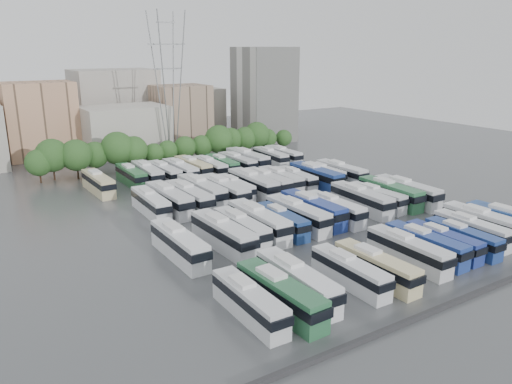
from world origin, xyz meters
TOP-DOWN VIEW (x-y plane):
  - ground at (0.00, 0.00)m, footprint 220.00×220.00m
  - parapet at (0.00, -33.00)m, footprint 56.00×0.50m
  - tree_line at (-2.80, 42.07)m, footprint 64.27×8.21m
  - city_buildings at (-7.46, 71.86)m, footprint 102.00×35.00m
  - apartment_tower at (34.00, 58.00)m, footprint 14.00×14.00m
  - electricity_pylon at (2.00, 50.00)m, footprint 9.00×6.91m
  - bus_r0_s0 at (-21.49, -23.76)m, footprint 2.69×11.51m
  - bus_r0_s1 at (-18.18, -24.35)m, footprint 3.13×12.54m
  - bus_r0_s2 at (-15.05, -22.95)m, footprint 3.09×12.63m
  - bus_r0_s4 at (-8.33, -23.87)m, footprint 2.57×11.16m
  - bus_r0_s5 at (-4.98, -24.59)m, footprint 2.74×11.59m
  - bus_r0_s7 at (1.66, -23.42)m, footprint 2.76×11.96m
  - bus_r0_s8 at (5.15, -23.20)m, footprint 2.79×11.70m
  - bus_r0_s9 at (8.20, -23.51)m, footprint 2.41×10.87m
  - bus_r0_s10 at (11.36, -24.07)m, footprint 2.61×10.89m
  - bus_r0_s11 at (14.89, -22.96)m, footprint 2.66×11.34m
  - bus_r0_s12 at (18.22, -22.72)m, footprint 2.78×12.68m
  - bus_r1_s0 at (-21.32, -6.67)m, footprint 2.83×12.71m
  - bus_r1_s2 at (-15.02, -6.67)m, footprint 3.25×13.25m
  - bus_r1_s3 at (-11.61, -5.65)m, footprint 2.70×12.04m
  - bus_r1_s4 at (-8.34, -5.03)m, footprint 3.00×13.17m
  - bus_r1_s5 at (-4.92, -5.89)m, footprint 2.85×11.32m
  - bus_r1_s6 at (-1.76, -5.44)m, footprint 3.16×12.87m
  - bus_r1_s7 at (1.69, -4.75)m, footprint 3.02×13.11m
  - bus_r1_s8 at (4.88, -5.97)m, footprint 2.70×12.09m
  - bus_r1_s10 at (11.70, -4.84)m, footprint 3.38×12.95m
  - bus_r1_s11 at (15.07, -4.81)m, footprint 2.99×11.65m
  - bus_r1_s12 at (18.36, -4.85)m, footprint 3.35×13.17m
  - bus_r1_s13 at (21.39, -5.83)m, footprint 3.03×13.20m
  - bus_r2_s1 at (-17.99, 11.92)m, footprint 2.88×12.13m
  - bus_r2_s2 at (-14.85, 11.83)m, footprint 3.20×13.38m
  - bus_r2_s3 at (-11.60, 11.22)m, footprint 3.18×13.15m
  - bus_r2_s4 at (-8.29, 13.21)m, footprint 3.23×13.64m
  - bus_r2_s5 at (-4.93, 11.36)m, footprint 3.20×13.45m
  - bus_r2_s6 at (-1.78, 13.15)m, footprint 2.49×11.16m
  - bus_r2_s7 at (1.59, 12.30)m, footprint 3.03×13.59m
  - bus_r2_s8 at (4.86, 12.58)m, footprint 3.01×12.70m
  - bus_r2_s9 at (8.12, 12.87)m, footprint 2.78×12.11m
  - bus_r2_s10 at (11.34, 12.32)m, footprint 3.00×11.32m
  - bus_r2_s11 at (14.87, 10.69)m, footprint 2.96×13.41m
  - bus_r2_s12 at (18.22, 12.61)m, footprint 2.61×11.37m
  - bus_r2_s13 at (21.47, 10.98)m, footprint 2.92×12.55m
  - bus_r3_s0 at (-21.60, 28.94)m, footprint 3.08×12.36m
  - bus_r3_s2 at (-14.61, 31.15)m, footprint 2.63×11.84m
  - bus_r3_s3 at (-11.54, 30.53)m, footprint 3.12×12.69m
  - bus_r3_s4 at (-8.33, 29.82)m, footprint 3.01×12.06m
  - bus_r3_s5 at (-4.97, 29.45)m, footprint 2.81×12.37m
  - bus_r3_s6 at (-1.64, 30.62)m, footprint 3.20×12.47m
  - bus_r3_s7 at (1.73, 29.42)m, footprint 2.67×11.83m
  - bus_r3_s8 at (4.99, 30.10)m, footprint 2.76×11.55m
  - bus_r3_s9 at (8.35, 29.51)m, footprint 3.12×12.24m
  - bus_r3_s10 at (11.42, 30.27)m, footprint 3.46×13.71m
  - bus_r3_s12 at (17.93, 30.81)m, footprint 3.03×11.88m
  - bus_r3_s13 at (21.37, 30.75)m, footprint 2.73×11.91m

SIDE VIEW (x-z plane):
  - ground at x=0.00m, z-range 0.00..0.00m
  - parapet at x=0.00m, z-range 0.00..0.50m
  - bus_r0_s10 at x=11.36m, z-range -0.03..3.37m
  - bus_r0_s9 at x=8.20m, z-range -0.03..3.38m
  - bus_r0_s4 at x=-8.33m, z-range -0.03..3.46m
  - bus_r2_s6 at x=-1.78m, z-range -0.03..3.47m
  - bus_r2_s10 at x=11.34m, z-range -0.03..3.49m
  - bus_r1_s5 at x=-4.92m, z-range -0.03..3.49m
  - bus_r0_s11 at x=14.89m, z-range -0.03..3.51m
  - bus_r2_s12 at x=18.22m, z-range -0.03..3.52m
  - bus_r0_s0 at x=-21.49m, z-range -0.03..3.56m
  - bus_r3_s8 at x=4.99m, z-range -0.03..3.58m
  - bus_r0_s5 at x=-4.98m, z-range -0.03..3.59m
  - bus_r1_s11 at x=15.07m, z-range -0.03..3.59m
  - bus_r0_s8 at x=5.15m, z-range -0.03..3.62m
  - bus_r3_s12 at x=17.93m, z-range -0.03..3.67m
  - bus_r3_s7 at x=1.73m, z-range -0.03..3.67m
  - bus_r3_s2 at x=-14.61m, z-range -0.03..3.68m
  - bus_r3_s13 at x=21.37m, z-range -0.03..3.70m
  - bus_r0_s7 at x=1.66m, z-range -0.03..3.71m
  - bus_r3_s4 at x=-8.33m, z-range -0.03..3.73m
  - bus_r1_s3 at x=-11.61m, z-range -0.03..3.74m
  - bus_r1_s8 at x=4.88m, z-range -0.03..3.75m
  - bus_r2_s1 at x=-17.99m, z-range -0.03..3.75m
  - bus_r2_s9 at x=8.12m, z-range -0.03..3.75m
  - bus_r3_s9 at x=8.35m, z-range -0.03..3.78m
  - bus_r3_s0 at x=-21.60m, z-range -0.03..3.82m
  - bus_r3_s5 at x=-4.97m, z-range -0.04..3.84m
  - bus_r3_s6 at x=-1.64m, z-range -0.04..3.85m
  - bus_r0_s1 at x=-18.18m, z-range -0.04..3.87m
  - bus_r2_s13 at x=21.47m, z-range -0.04..3.89m
  - bus_r0_s2 at x=-15.05m, z-range -0.04..3.91m
  - bus_r3_s3 at x=-11.54m, z-range -0.04..3.92m
  - bus_r2_s8 at x=4.86m, z-range -0.04..3.93m
  - bus_r0_s12 at x=18.22m, z-range -0.04..3.94m
  - bus_r1_s0 at x=-21.32m, z-range -0.04..3.95m
  - bus_r1_s6 at x=-1.76m, z-range -0.04..3.98m
  - bus_r1_s10 at x=11.70m, z-range -0.04..3.99m
  - bus_r1_s7 at x=1.69m, z-range -0.04..4.06m
  - bus_r1_s12 at x=18.36m, z-range -0.04..4.07m
  - bus_r2_s3 at x=-11.60m, z-range -0.04..4.07m
  - bus_r1_s4 at x=-8.34m, z-range -0.04..4.09m
  - bus_r1_s13 at x=21.39m, z-range -0.04..4.09m
  - bus_r1_s2 at x=-15.02m, z-range -0.04..4.10m
  - bus_r2_s2 at x=-14.85m, z-range -0.04..4.14m
  - bus_r2_s5 at x=-4.93m, z-range -0.04..4.16m
  - bus_r2_s11 at x=14.87m, z-range -0.04..4.17m
  - bus_r2_s7 at x=1.59m, z-range -0.04..4.22m
  - bus_r2_s4 at x=-8.29m, z-range -0.04..4.22m
  - bus_r3_s10 at x=11.42m, z-range -0.04..4.23m
  - tree_line at x=-2.80m, z-range 0.15..9.02m
  - city_buildings at x=-7.46m, z-range -2.13..17.87m
  - apartment_tower at x=34.00m, z-range 0.00..26.00m
  - electricity_pylon at x=2.00m, z-range 1.75..35.57m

